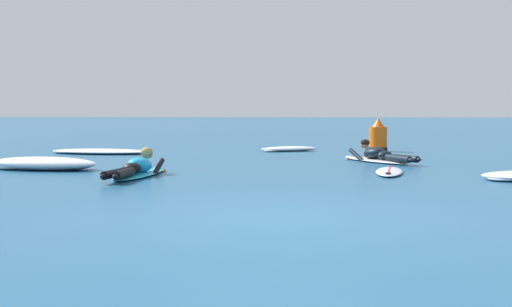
{
  "coord_description": "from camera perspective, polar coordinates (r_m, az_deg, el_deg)",
  "views": [
    {
      "loc": [
        0.16,
        -7.9,
        1.25
      ],
      "look_at": [
        -0.56,
        6.45,
        0.27
      ],
      "focal_mm": 49.35,
      "sensor_mm": 36.0,
      "label": 1
    }
  ],
  "objects": [
    {
      "name": "surfer_near",
      "position": [
        12.53,
        -9.64,
        -1.25
      ],
      "size": [
        0.78,
        2.62,
        0.53
      ],
      "color": "#2DB2D1",
      "rests_on": "ground"
    },
    {
      "name": "channel_marker_buoy",
      "position": [
        19.58,
        9.88,
        1.21
      ],
      "size": [
        0.51,
        0.51,
        0.92
      ],
      "color": "#EA5B0F",
      "rests_on": "ground"
    },
    {
      "name": "whitewater_far_band",
      "position": [
        14.36,
        -16.86,
        -0.8
      ],
      "size": [
        2.36,
        1.31,
        0.25
      ],
      "color": "white",
      "rests_on": "ground"
    },
    {
      "name": "drifting_surfboard",
      "position": [
        13.24,
        10.74,
        -1.45
      ],
      "size": [
        0.78,
        1.92,
        0.16
      ],
      "color": "silver",
      "rests_on": "ground"
    },
    {
      "name": "ground_plane",
      "position": [
        17.94,
        2.34,
        -0.11
      ],
      "size": [
        120.0,
        120.0,
        0.0
      ],
      "primitive_type": "plane",
      "color": "#235B84"
    },
    {
      "name": "whitewater_mid_left",
      "position": [
        18.88,
        -12.49,
        0.17
      ],
      "size": [
        2.79,
        1.51,
        0.12
      ],
      "color": "white",
      "rests_on": "ground"
    },
    {
      "name": "whitewater_back",
      "position": [
        19.39,
        2.68,
        0.37
      ],
      "size": [
        1.72,
        1.15,
        0.14
      ],
      "color": "white",
      "rests_on": "ground"
    },
    {
      "name": "surfer_far",
      "position": [
        15.79,
        9.9,
        -0.2
      ],
      "size": [
        1.59,
        2.33,
        0.53
      ],
      "color": "white",
      "rests_on": "ground"
    }
  ]
}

